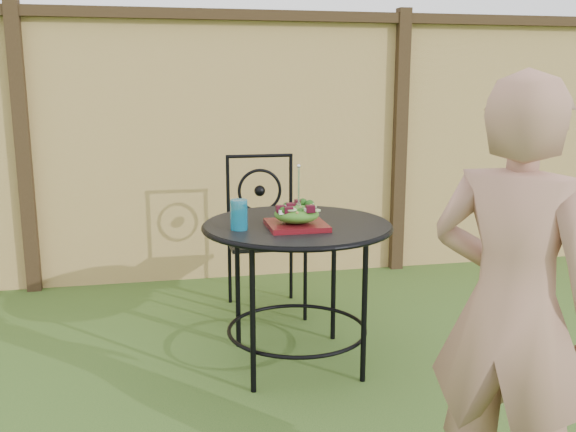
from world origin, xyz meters
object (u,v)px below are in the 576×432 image
object	(u,v)px
diner	(512,311)
salad_plate	(296,225)
patio_chair	(264,230)
patio_table	(297,251)

from	to	relation	value
diner	salad_plate	size ratio (longest dim) A/B	5.30
patio_chair	diner	bearing A→B (deg)	-79.33
patio_chair	diner	xyz separation A→B (m)	(0.40, -2.12, 0.21)
patio_chair	salad_plate	xyz separation A→B (m)	(-0.00, -0.92, 0.23)
patio_table	salad_plate	size ratio (longest dim) A/B	3.42
salad_plate	diner	bearing A→B (deg)	-71.51
diner	salad_plate	distance (m)	1.26
patio_chair	salad_plate	world-z (taller)	patio_chair
patio_chair	diner	distance (m)	2.17
patio_chair	diner	size ratio (longest dim) A/B	0.66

